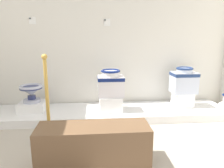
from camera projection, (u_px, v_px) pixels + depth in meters
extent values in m
cube|color=silver|center=(108.00, 21.00, 3.56)|extent=(4.37, 0.06, 3.03)
cube|color=white|center=(110.00, 113.00, 3.45)|extent=(3.76, 0.78, 0.12)
cube|color=white|center=(32.00, 106.00, 3.36)|extent=(0.40, 0.35, 0.14)
cylinder|color=silver|center=(32.00, 101.00, 3.33)|extent=(0.26, 0.26, 0.05)
cylinder|color=navy|center=(32.00, 97.00, 3.32)|extent=(0.12, 0.12, 0.06)
cone|color=silver|center=(31.00, 91.00, 3.30)|extent=(0.34, 0.34, 0.14)
cylinder|color=navy|center=(31.00, 88.00, 3.29)|extent=(0.33, 0.33, 0.03)
torus|color=silver|center=(31.00, 86.00, 3.29)|extent=(0.35, 0.35, 0.04)
cylinder|color=navy|center=(31.00, 87.00, 3.29)|extent=(0.24, 0.24, 0.01)
cube|color=white|center=(111.00, 103.00, 3.38)|extent=(0.35, 0.35, 0.23)
cube|color=white|center=(111.00, 86.00, 3.32)|extent=(0.40, 0.31, 0.31)
cube|color=navy|center=(111.00, 78.00, 3.29)|extent=(0.41, 0.32, 0.05)
cylinder|color=white|center=(111.00, 74.00, 3.28)|extent=(0.28, 0.28, 0.08)
torus|color=navy|center=(111.00, 71.00, 3.27)|extent=(0.30, 0.30, 0.04)
cube|color=white|center=(182.00, 99.00, 3.59)|extent=(0.29, 0.29, 0.23)
cube|color=silver|center=(184.00, 82.00, 3.52)|extent=(0.39, 0.30, 0.34)
cube|color=navy|center=(184.00, 74.00, 3.49)|extent=(0.40, 0.31, 0.05)
cylinder|color=silver|center=(185.00, 70.00, 3.48)|extent=(0.25, 0.25, 0.06)
torus|color=navy|center=(185.00, 68.00, 3.47)|extent=(0.27, 0.27, 0.04)
cube|color=white|center=(32.00, 20.00, 3.43)|extent=(0.11, 0.01, 0.11)
cube|color=#386BAD|center=(30.00, 18.00, 3.41)|extent=(0.02, 0.01, 0.02)
cube|color=white|center=(107.00, 22.00, 3.53)|extent=(0.11, 0.01, 0.12)
cube|color=#386BAD|center=(105.00, 20.00, 3.52)|extent=(0.02, 0.01, 0.02)
cylinder|color=gold|center=(50.00, 146.00, 2.50)|extent=(0.28, 0.28, 0.02)
cylinder|color=gold|center=(48.00, 104.00, 2.39)|extent=(0.04, 0.04, 1.00)
sphere|color=gold|center=(44.00, 57.00, 2.28)|extent=(0.06, 0.06, 0.06)
cube|color=brown|center=(94.00, 145.00, 2.15)|extent=(1.12, 0.36, 0.40)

